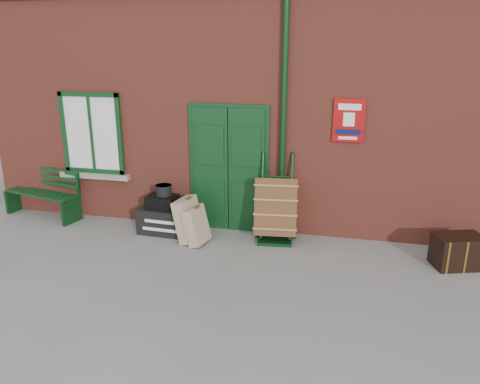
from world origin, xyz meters
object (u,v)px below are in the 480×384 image
(porter_trolley, at_px, (276,208))
(dark_trunk, at_px, (458,251))
(bench, at_px, (44,192))
(houdini_trunk, at_px, (166,220))

(porter_trolley, height_order, dark_trunk, porter_trolley)
(bench, height_order, porter_trolley, porter_trolley)
(bench, relative_size, porter_trolley, 1.12)
(bench, xyz_separation_m, porter_trolley, (4.56, -0.10, 0.08))
(bench, distance_m, houdini_trunk, 2.64)
(bench, height_order, houdini_trunk, bench)
(houdini_trunk, distance_m, porter_trolley, 1.98)
(houdini_trunk, bearing_deg, bench, 176.66)
(bench, relative_size, dark_trunk, 2.35)
(bench, height_order, dark_trunk, bench)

